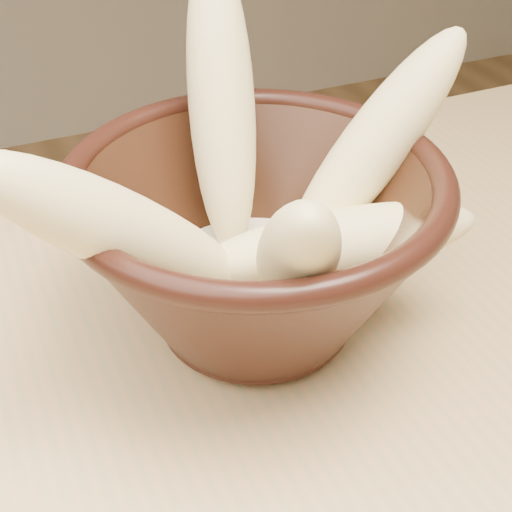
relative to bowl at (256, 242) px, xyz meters
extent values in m
cube|color=tan|center=(0.01, -0.14, -0.09)|extent=(1.20, 0.80, 0.04)
cylinder|color=black|center=(0.00, 0.00, -0.07)|extent=(0.10, 0.10, 0.01)
cylinder|color=black|center=(0.00, 0.00, -0.04)|extent=(0.10, 0.10, 0.01)
torus|color=black|center=(0.00, 0.00, 0.05)|extent=(0.23, 0.23, 0.02)
cylinder|color=#F8E8C8|center=(0.00, 0.00, -0.03)|extent=(0.13, 0.13, 0.02)
ellipsoid|color=#EFDC8D|center=(0.01, 0.07, 0.06)|extent=(0.07, 0.13, 0.20)
ellipsoid|color=#EFDC8D|center=(-0.08, -0.02, 0.04)|extent=(0.18, 0.08, 0.17)
ellipsoid|color=#EFDC8D|center=(0.09, 0.01, 0.04)|extent=(0.15, 0.05, 0.16)
ellipsoid|color=#EFDC8D|center=(0.04, -0.03, 0.00)|extent=(0.19, 0.08, 0.06)
ellipsoid|color=#EFDC8D|center=(0.00, -0.06, 0.03)|extent=(0.09, 0.14, 0.14)
camera|label=1|loc=(-0.15, -0.33, 0.26)|focal=50.00mm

